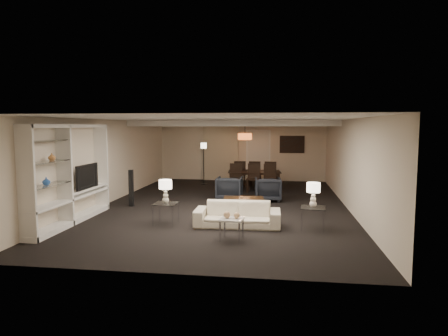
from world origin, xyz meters
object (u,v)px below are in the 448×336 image
marble_table (232,229)px  chair_fr (271,174)px  sofa (237,214)px  chair_fl (240,174)px  side_table_right (313,218)px  television (83,176)px  table_lamp_left (166,192)px  armchair_right (268,189)px  chair_nm (253,178)px  floor_lamp (204,164)px  chair_fm (255,174)px  table_lamp_right (313,195)px  armchair_left (229,188)px  coffee_table (244,205)px  floor_speaker (131,188)px  vase_amber (52,157)px  side_table_left (166,214)px  vase_blue (46,181)px  dining_table (254,180)px  chair_nl (236,178)px  chair_nr (270,179)px  pendant_light (245,137)px

marble_table → chair_fr: chair_fr is taller
chair_fr → sofa: bearing=91.4°
chair_fl → side_table_right: bearing=103.2°
television → chair_fr: size_ratio=1.07×
table_lamp_left → television: bearing=170.9°
armchair_right → chair_nm: chair_nm is taller
floor_lamp → chair_fm: bearing=-11.8°
side_table_right → table_lamp_right: 0.53m
television → armchair_left: bearing=-48.5°
coffee_table → floor_speaker: 3.32m
side_table_right → armchair_right: bearing=108.4°
vase_amber → floor_lamp: vase_amber is taller
marble_table → vase_amber: 4.21m
side_table_left → vase_blue: vase_blue is taller
chair_fm → floor_lamp: (-2.08, 0.44, 0.33)m
vase_blue → chair_nm: 7.28m
marble_table → chair_fl: 7.29m
dining_table → chair_nm: (0.00, -0.65, 0.16)m
vase_amber → chair_fl: (3.39, 7.10, -1.15)m
sofa → marble_table: (0.00, -1.10, -0.06)m
chair_fl → floor_lamp: (-1.48, 0.44, 0.33)m
chair_nm → chair_fm: 1.30m
coffee_table → chair_nl: chair_nl is taller
armchair_right → side_table_left: 4.02m
chair_fl → chair_fr: bearing=173.1°
side_table_left → table_lamp_right: (3.40, 0.00, 0.53)m
armchair_right → chair_fm: (-0.56, 2.86, 0.13)m
chair_nm → chair_nr: same height
table_lamp_left → chair_nm: size_ratio=0.56×
table_lamp_left → chair_fm: bearing=74.2°
chair_nm → sofa: bearing=-85.0°
sofa → table_lamp_left: (-1.70, 0.00, 0.49)m
floor_speaker → television: bearing=-112.4°
side_table_right → chair_fm: 6.38m
armchair_right → vase_amber: vase_amber is taller
vase_blue → table_lamp_left: bearing=27.8°
chair_fm → floor_lamp: size_ratio=0.60×
chair_fl → chair_fm: 0.60m
chair_nl → chair_fl: bearing=83.4°
pendant_light → coffee_table: bearing=-85.4°
table_lamp_right → table_lamp_left: bearing=180.0°
coffee_table → chair_fm: chair_fm is taller
coffee_table → chair_nr: (0.64, 3.26, 0.30)m
pendant_light → table_lamp_left: size_ratio=0.94×
vase_blue → floor_lamp: 8.02m
side_table_left → dining_table: dining_table is taller
table_lamp_right → floor_speaker: (-4.98, 1.92, -0.25)m
armchair_left → chair_fl: chair_fl is taller
table_lamp_right → floor_lamp: size_ratio=0.34×
armchair_right → television: bearing=27.5°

